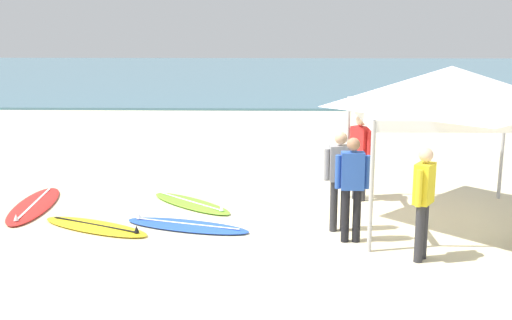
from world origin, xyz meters
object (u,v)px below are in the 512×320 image
(person_yellow, at_px, (423,196))
(surfboard_red, at_px, (34,205))
(surfboard_lime, at_px, (191,203))
(person_red, at_px, (360,151))
(person_grey, at_px, (340,174))
(surfboard_yellow, at_px, (96,227))
(surfboard_blue, at_px, (186,226))
(person_blue, at_px, (352,182))
(canopy_tent, at_px, (451,87))

(person_yellow, bearing_deg, surfboard_red, 159.31)
(surfboard_lime, height_order, person_red, person_red)
(surfboard_red, distance_m, person_red, 6.41)
(person_grey, bearing_deg, surfboard_yellow, 179.86)
(surfboard_blue, bearing_deg, person_blue, -13.16)
(person_blue, relative_size, person_yellow, 1.00)
(surfboard_red, bearing_deg, person_grey, -12.39)
(person_blue, height_order, person_grey, same)
(person_blue, bearing_deg, canopy_tent, 31.81)
(person_grey, xyz_separation_m, person_yellow, (1.08, -1.31, 0.00))
(surfboard_lime, bearing_deg, person_yellow, -36.27)
(person_blue, bearing_deg, surfboard_yellow, 172.78)
(surfboard_yellow, height_order, person_red, person_red)
(canopy_tent, bearing_deg, surfboard_red, 174.80)
(person_grey, bearing_deg, surfboard_red, 167.61)
(person_grey, relative_size, person_yellow, 1.00)
(person_red, bearing_deg, canopy_tent, -46.31)
(surfboard_yellow, relative_size, person_red, 1.29)
(surfboard_blue, bearing_deg, surfboard_yellow, -176.46)
(surfboard_yellow, distance_m, surfboard_blue, 1.56)
(person_blue, xyz_separation_m, person_yellow, (0.94, -0.77, 0.00))
(surfboard_red, bearing_deg, person_blue, -17.02)
(surfboard_yellow, bearing_deg, surfboard_blue, 3.54)
(surfboard_yellow, xyz_separation_m, person_blue, (4.30, -0.55, 0.95))
(surfboard_blue, relative_size, person_grey, 1.37)
(canopy_tent, bearing_deg, person_grey, -163.59)
(person_yellow, bearing_deg, surfboard_blue, 159.01)
(surfboard_blue, height_order, person_blue, person_blue)
(surfboard_lime, relative_size, person_yellow, 1.14)
(person_red, bearing_deg, surfboard_yellow, -158.13)
(canopy_tent, relative_size, person_yellow, 1.86)
(surfboard_yellow, xyz_separation_m, surfboard_blue, (1.56, 0.10, -0.00))
(surfboard_blue, bearing_deg, person_red, 29.51)
(surfboard_red, xyz_separation_m, person_red, (6.30, 0.67, 0.95))
(canopy_tent, xyz_separation_m, person_yellow, (-0.82, -1.87, -1.40))
(surfboard_red, bearing_deg, canopy_tent, -5.20)
(canopy_tent, relative_size, person_blue, 1.86)
(canopy_tent, relative_size, person_red, 1.86)
(surfboard_lime, xyz_separation_m, person_grey, (2.69, -1.46, 0.95))
(surfboard_blue, xyz_separation_m, person_red, (3.21, 1.82, 0.95))
(surfboard_yellow, xyz_separation_m, person_grey, (4.17, -0.01, 0.95))
(person_grey, bearing_deg, person_red, 72.64)
(surfboard_lime, distance_m, surfboard_yellow, 2.07)
(surfboard_blue, distance_m, person_red, 3.81)
(person_blue, distance_m, person_yellow, 1.22)
(canopy_tent, distance_m, person_grey, 2.43)
(person_red, bearing_deg, person_blue, -100.69)
(surfboard_red, xyz_separation_m, surfboard_yellow, (1.53, -1.24, 0.00))
(person_blue, bearing_deg, person_red, 79.31)
(surfboard_red, relative_size, person_yellow, 1.52)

